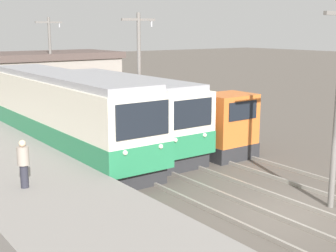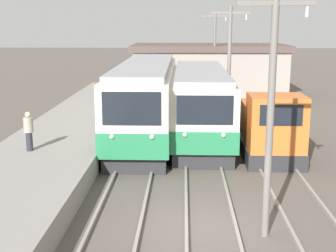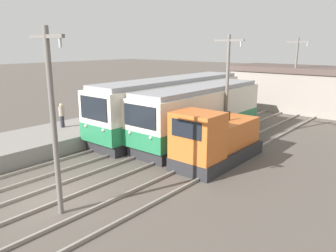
{
  "view_description": "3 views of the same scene",
  "coord_description": "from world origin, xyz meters",
  "views": [
    {
      "loc": [
        -11.56,
        -9.26,
        5.91
      ],
      "look_at": [
        -0.37,
        6.06,
        1.97
      ],
      "focal_mm": 50.0,
      "sensor_mm": 36.0,
      "label": 1
    },
    {
      "loc": [
        -0.63,
        -12.79,
        5.9
      ],
      "look_at": [
        -1.27,
        6.11,
        1.71
      ],
      "focal_mm": 50.0,
      "sensor_mm": 36.0,
      "label": 2
    },
    {
      "loc": [
        11.91,
        -6.37,
        6.11
      ],
      "look_at": [
        0.78,
        6.88,
        1.83
      ],
      "focal_mm": 35.0,
      "sensor_mm": 36.0,
      "label": 3
    }
  ],
  "objects": [
    {
      "name": "track_center",
      "position": [
        0.2,
        0.0,
        0.07
      ],
      "size": [
        1.54,
        60.0,
        0.14
      ],
      "color": "gray",
      "rests_on": "ground"
    },
    {
      "name": "ground_plane",
      "position": [
        0.0,
        0.0,
        0.0
      ],
      "size": [
        200.0,
        200.0,
        0.0
      ],
      "primitive_type": "plane",
      "color": "#564F47"
    },
    {
      "name": "station_building",
      "position": [
        1.46,
        26.0,
        2.1
      ],
      "size": [
        12.6,
        6.3,
        4.15
      ],
      "color": "gray",
      "rests_on": "ground"
    },
    {
      "name": "catenary_mast_far",
      "position": [
        1.71,
        23.38,
        3.68
      ],
      "size": [
        2.0,
        0.2,
        6.74
      ],
      "color": "slate",
      "rests_on": "ground"
    },
    {
      "name": "commuter_train_left",
      "position": [
        -2.6,
        11.39,
        1.79
      ],
      "size": [
        2.84,
        13.82,
        3.88
      ],
      "color": "#28282B",
      "rests_on": "ground"
    },
    {
      "name": "person_on_platform",
      "position": [
        -6.8,
        5.15,
        1.73
      ],
      "size": [
        0.38,
        0.38,
        1.59
      ],
      "color": "#282833",
      "rests_on": "platform_left"
    },
    {
      "name": "track_left",
      "position": [
        -2.6,
        0.0,
        0.07
      ],
      "size": [
        1.54,
        60.0,
        0.14
      ],
      "color": "gray",
      "rests_on": "ground"
    },
    {
      "name": "commuter_train_center",
      "position": [
        0.2,
        10.73,
        1.68
      ],
      "size": [
        2.84,
        10.95,
        3.62
      ],
      "color": "#28282B",
      "rests_on": "ground"
    },
    {
      "name": "catenary_mast_mid",
      "position": [
        1.71,
        11.47,
        3.68
      ],
      "size": [
        2.0,
        0.2,
        6.74
      ],
      "color": "slate",
      "rests_on": "ground"
    },
    {
      "name": "shunting_locomotive",
      "position": [
        3.2,
        7.91,
        1.21
      ],
      "size": [
        2.4,
        5.89,
        3.0
      ],
      "color": "#28282B",
      "rests_on": "ground"
    }
  ]
}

